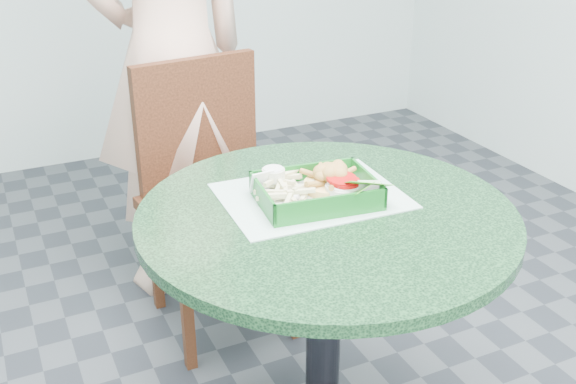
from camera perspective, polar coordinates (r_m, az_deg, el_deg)
name	(u,v)px	position (r m, az deg, el deg)	size (l,w,h in m)	color
cafe_table	(325,279)	(1.68, 3.15, -7.33)	(0.90, 0.90, 0.75)	black
dining_chair	(210,179)	(2.34, -6.62, 1.11)	(0.45, 0.45, 0.93)	#3A2A1A
diner_person	(168,5)	(2.42, -10.16, 15.35)	(0.79, 0.52, 2.16)	beige
placemat	(311,203)	(1.66, 1.97, -0.94)	(0.43, 0.32, 0.00)	#A6C7BC
food_basket	(316,203)	(1.62, 2.38, -0.93)	(0.28, 0.20, 0.06)	#105E1B
crab_sandwich	(329,183)	(1.65, 3.51, 0.73)	(0.13, 0.13, 0.08)	tan
fries_pile	(284,194)	(1.61, -0.35, -0.21)	(0.12, 0.13, 0.05)	beige
sauce_ramekin	(271,183)	(1.64, -1.44, 0.73)	(0.06, 0.06, 0.03)	beige
garnish_cup	(347,193)	(1.62, 5.06, -0.10)	(0.13, 0.13, 0.05)	silver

